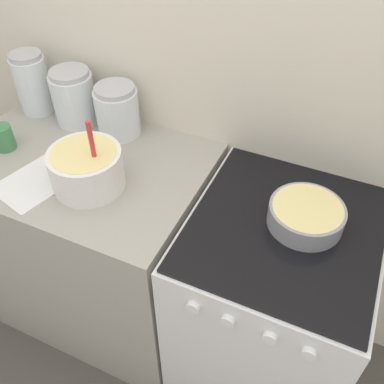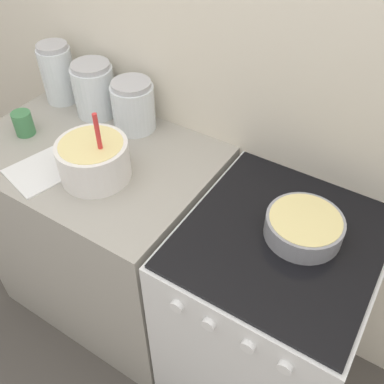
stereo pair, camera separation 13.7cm
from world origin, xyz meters
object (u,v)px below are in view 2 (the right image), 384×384
(baking_pan, at_px, (304,226))
(tin_can, at_px, (23,123))
(storage_jar_right, at_px, (134,109))
(storage_jar_left, at_px, (59,77))
(stove, at_px, (265,317))
(storage_jar_middle, at_px, (95,93))
(mixing_bowl, at_px, (94,158))

(baking_pan, height_order, tin_can, tin_can)
(storage_jar_right, bearing_deg, storage_jar_left, 180.00)
(stove, xyz_separation_m, storage_jar_middle, (-0.94, 0.22, 0.56))
(stove, bearing_deg, tin_can, -177.60)
(stove, xyz_separation_m, storage_jar_left, (-1.13, 0.22, 0.57))
(storage_jar_right, bearing_deg, tin_can, -141.67)
(stove, bearing_deg, storage_jar_left, 168.92)
(mixing_bowl, distance_m, storage_jar_middle, 0.41)
(stove, relative_size, mixing_bowl, 3.45)
(storage_jar_left, distance_m, tin_can, 0.28)
(tin_can, bearing_deg, storage_jar_right, 38.33)
(storage_jar_middle, xyz_separation_m, tin_can, (-0.14, -0.27, -0.05))
(storage_jar_left, relative_size, storage_jar_right, 1.25)
(tin_can, bearing_deg, storage_jar_middle, 62.50)
(mixing_bowl, height_order, tin_can, mixing_bowl)
(mixing_bowl, bearing_deg, storage_jar_left, 146.35)
(storage_jar_right, distance_m, tin_can, 0.43)
(storage_jar_right, height_order, tin_can, storage_jar_right)
(storage_jar_middle, height_order, storage_jar_right, storage_jar_middle)
(baking_pan, distance_m, storage_jar_middle, 1.00)
(mixing_bowl, xyz_separation_m, baking_pan, (0.72, 0.13, -0.04))
(storage_jar_middle, bearing_deg, tin_can, -117.50)
(baking_pan, bearing_deg, stove, -142.73)
(storage_jar_left, relative_size, storage_jar_middle, 1.14)
(storage_jar_right, xyz_separation_m, tin_can, (-0.34, -0.27, -0.04))
(storage_jar_left, height_order, tin_can, storage_jar_left)
(mixing_bowl, relative_size, tin_can, 2.85)
(baking_pan, height_order, storage_jar_middle, storage_jar_middle)
(mixing_bowl, bearing_deg, stove, 7.58)
(stove, height_order, baking_pan, baking_pan)
(storage_jar_left, height_order, storage_jar_middle, storage_jar_left)
(storage_jar_right, bearing_deg, baking_pan, -13.30)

